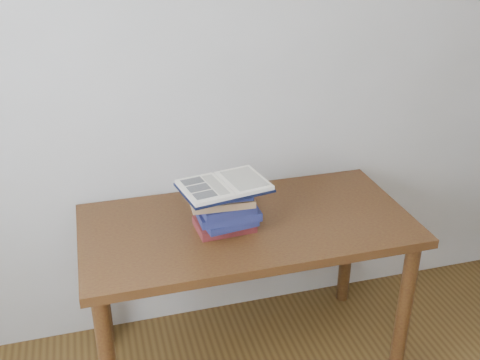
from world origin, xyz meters
name	(u,v)px	position (x,y,z in m)	size (l,w,h in m)	color
desk	(247,243)	(-0.02, 1.38, 0.60)	(1.31, 0.65, 0.70)	#4A3012
book_stack	(224,208)	(-0.12, 1.35, 0.79)	(0.26, 0.21, 0.18)	maroon
open_book	(224,186)	(-0.12, 1.33, 0.90)	(0.35, 0.27, 0.03)	black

